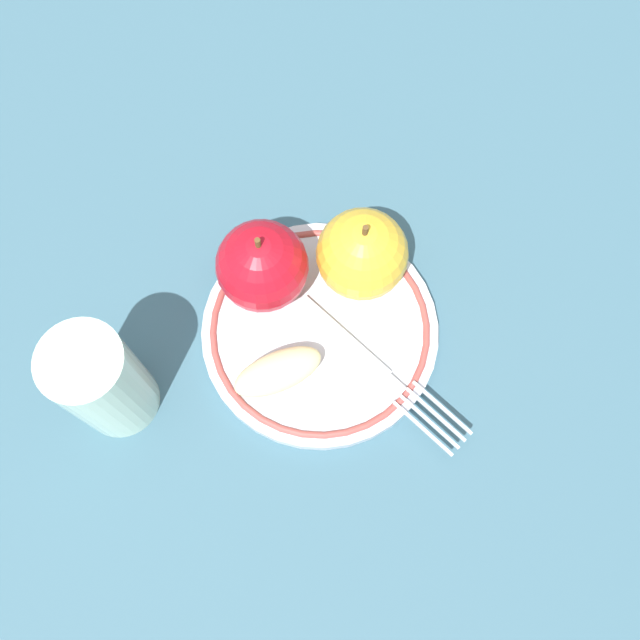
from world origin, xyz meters
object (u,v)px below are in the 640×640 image
(drinking_glass, at_px, (102,382))
(apple_second_whole, at_px, (262,266))
(plate, at_px, (320,331))
(fork, at_px, (374,366))
(apple_slice_front, at_px, (278,372))
(apple_red_whole, at_px, (362,254))

(drinking_glass, bearing_deg, apple_second_whole, -29.87)
(plate, xyz_separation_m, drinking_glass, (-0.11, 0.14, 0.05))
(apple_second_whole, xyz_separation_m, fork, (-0.04, -0.11, -0.04))
(plate, height_order, apple_second_whole, apple_second_whole)
(fork, height_order, drinking_glass, drinking_glass)
(apple_slice_front, xyz_separation_m, drinking_glass, (-0.06, 0.12, 0.03))
(plate, bearing_deg, apple_red_whole, -13.97)
(drinking_glass, bearing_deg, apple_slice_front, -62.31)
(apple_second_whole, distance_m, drinking_glass, 0.16)
(apple_second_whole, bearing_deg, drinking_glass, 150.13)
(apple_red_whole, bearing_deg, fork, -152.58)
(apple_second_whole, xyz_separation_m, apple_slice_front, (-0.07, -0.04, -0.03))
(fork, bearing_deg, apple_slice_front, -130.83)
(apple_second_whole, height_order, apple_slice_front, apple_second_whole)
(apple_slice_front, bearing_deg, drinking_glass, -16.29)
(apple_red_whole, distance_m, apple_slice_front, 0.12)
(plate, distance_m, drinking_glass, 0.18)
(fork, bearing_deg, drinking_glass, -129.65)
(plate, bearing_deg, apple_second_whole, 69.90)
(apple_second_whole, relative_size, fork, 0.50)
(apple_slice_front, relative_size, drinking_glass, 0.65)
(fork, xyz_separation_m, drinking_glass, (-0.10, 0.19, 0.04))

